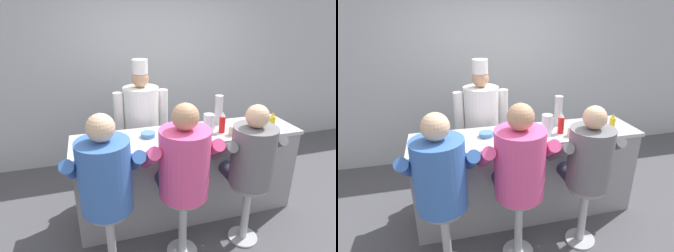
# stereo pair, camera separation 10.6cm
# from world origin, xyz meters

# --- Properties ---
(ground_plane) EXTENTS (20.00, 20.00, 0.00)m
(ground_plane) POSITION_xyz_m (0.00, 0.00, 0.00)
(ground_plane) COLOR #4C4C51
(wall_back) EXTENTS (10.00, 0.06, 2.70)m
(wall_back) POSITION_xyz_m (0.00, 1.86, 1.35)
(wall_back) COLOR #B2B7BC
(wall_back) RESTS_ON ground_plane
(diner_counter) EXTENTS (2.44, 0.58, 0.99)m
(diner_counter) POSITION_xyz_m (0.00, 0.29, 0.49)
(diner_counter) COLOR gray
(diner_counter) RESTS_ON ground_plane
(ketchup_bottle_red) EXTENTS (0.07, 0.07, 0.23)m
(ketchup_bottle_red) POSITION_xyz_m (0.35, 0.22, 1.09)
(ketchup_bottle_red) COLOR red
(ketchup_bottle_red) RESTS_ON diner_counter
(mustard_bottle_yellow) EXTENTS (0.06, 0.06, 0.20)m
(mustard_bottle_yellow) POSITION_xyz_m (0.90, 0.14, 1.08)
(mustard_bottle_yellow) COLOR yellow
(mustard_bottle_yellow) RESTS_ON diner_counter
(hot_sauce_bottle_orange) EXTENTS (0.03, 0.03, 0.12)m
(hot_sauce_bottle_orange) POSITION_xyz_m (0.61, 0.10, 1.04)
(hot_sauce_bottle_orange) COLOR orange
(hot_sauce_bottle_orange) RESTS_ON diner_counter
(water_pitcher_clear) EXTENTS (0.13, 0.11, 0.22)m
(water_pitcher_clear) POSITION_xyz_m (0.18, 0.21, 1.10)
(water_pitcher_clear) COLOR silver
(water_pitcher_clear) RESTS_ON diner_counter
(breakfast_plate) EXTENTS (0.26, 0.26, 0.05)m
(breakfast_plate) POSITION_xyz_m (-0.82, 0.28, 1.00)
(breakfast_plate) COLOR white
(breakfast_plate) RESTS_ON diner_counter
(cereal_bowl) EXTENTS (0.15, 0.15, 0.05)m
(cereal_bowl) POSITION_xyz_m (-0.43, 0.32, 1.01)
(cereal_bowl) COLOR #4C7FB7
(cereal_bowl) RESTS_ON diner_counter
(coffee_mug_white) EXTENTS (0.14, 0.09, 0.08)m
(coffee_mug_white) POSITION_xyz_m (-0.05, 0.36, 1.03)
(coffee_mug_white) COLOR white
(coffee_mug_white) RESTS_ON diner_counter
(coffee_mug_tan) EXTENTS (0.13, 0.08, 0.09)m
(coffee_mug_tan) POSITION_xyz_m (0.43, 0.13, 1.03)
(coffee_mug_tan) COLOR beige
(coffee_mug_tan) RESTS_ON diner_counter
(cup_stack_steel) EXTENTS (0.09, 0.09, 0.34)m
(cup_stack_steel) POSITION_xyz_m (0.41, 0.46, 1.16)
(cup_stack_steel) COLOR #B7BABF
(cup_stack_steel) RESTS_ON diner_counter
(napkin_dispenser_chrome) EXTENTS (0.10, 0.06, 0.14)m
(napkin_dispenser_chrome) POSITION_xyz_m (0.82, 0.22, 1.05)
(napkin_dispenser_chrome) COLOR silver
(napkin_dispenser_chrome) RESTS_ON diner_counter
(diner_seated_blue) EXTENTS (0.64, 0.64, 1.49)m
(diner_seated_blue) POSITION_xyz_m (-0.92, -0.26, 0.93)
(diner_seated_blue) COLOR #B2B5BA
(diner_seated_blue) RESTS_ON ground_plane
(diner_seated_pink) EXTENTS (0.66, 0.65, 1.51)m
(diner_seated_pink) POSITION_xyz_m (-0.26, -0.26, 0.94)
(diner_seated_pink) COLOR #B2B5BA
(diner_seated_pink) RESTS_ON ground_plane
(diner_seated_grey) EXTENTS (0.61, 0.60, 1.44)m
(diner_seated_grey) POSITION_xyz_m (0.40, -0.26, 0.90)
(diner_seated_grey) COLOR #B2B5BA
(diner_seated_grey) RESTS_ON ground_plane
(cook_in_whites_near) EXTENTS (0.66, 0.42, 1.69)m
(cook_in_whites_near) POSITION_xyz_m (-0.39, 0.91, 0.93)
(cook_in_whites_near) COLOR #232328
(cook_in_whites_near) RESTS_ON ground_plane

